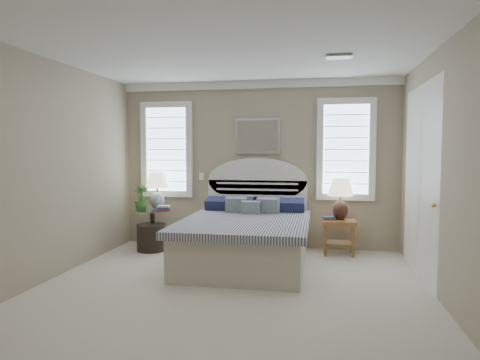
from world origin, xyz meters
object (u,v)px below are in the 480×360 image
Objects in this scene: side_table_left at (153,225)px; nightstand_right at (339,230)px; floor_pot at (151,238)px; lamp_right at (340,194)px; lamp_left at (157,186)px; bed at (247,235)px.

side_table_left is 1.19× the size of nightstand_right.
floor_pot is 0.72× the size of lamp_right.
nightstand_right is 0.87× the size of lamp_left.
floor_pot is at bearing -88.83° from lamp_left.
side_table_left is 1.38× the size of floor_pot.
bed is 3.56× the size of lamp_right.
lamp_left is at bearing -179.06° from lamp_right.
lamp_right is at bearing 29.98° from bed.
lamp_right is (2.93, 0.05, -0.08)m from lamp_left.
nightstand_right is at bearing -103.66° from lamp_right.
bed reaches higher than lamp_right.
lamp_left is (-1.61, 0.71, 0.61)m from bed.
lamp_right is at bearing 6.48° from floor_pot.
lamp_left is (-0.01, 0.28, 0.79)m from floor_pot.
lamp_right reaches higher than nightstand_right.
lamp_left is 2.93m from lamp_right.
nightstand_right is 0.54m from lamp_right.
bed reaches higher than nightstand_right.
bed is 3.75× the size of lamp_left.
floor_pot is 3.03m from lamp_right.
bed reaches higher than floor_pot.
bed is at bearing -23.81° from lamp_left.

